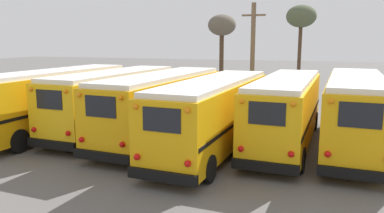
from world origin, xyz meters
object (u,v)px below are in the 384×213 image
school_bus_3 (215,111)px  school_bus_5 (355,110)px  utility_pole (253,53)px  school_bus_1 (116,99)px  school_bus_0 (57,98)px  school_bus_2 (163,104)px  school_bus_4 (286,109)px  bare_tree_1 (301,18)px  bare_tree_0 (222,27)px

school_bus_3 → school_bus_5: 6.24m
school_bus_3 → utility_pole: bearing=92.8°
school_bus_1 → school_bus_5: bearing=2.6°
school_bus_0 → school_bus_3: size_ratio=0.96×
school_bus_2 → school_bus_5: school_bus_5 is taller
school_bus_2 → school_bus_4: (5.93, 0.79, -0.04)m
school_bus_0 → utility_pole: 15.11m
school_bus_3 → school_bus_5: school_bus_5 is taller
school_bus_2 → bare_tree_1: 22.97m
bare_tree_1 → school_bus_4: bearing=-88.1°
school_bus_4 → school_bus_2: bearing=-172.4°
school_bus_4 → school_bus_1: bearing=-178.2°
school_bus_3 → utility_pole: utility_pole is taller
school_bus_5 → utility_pole: bearing=121.0°
school_bus_0 → school_bus_1: school_bus_0 is taller
school_bus_4 → utility_pole: bearing=107.9°
school_bus_1 → school_bus_3: 6.10m
school_bus_0 → school_bus_5: school_bus_0 is taller
school_bus_0 → school_bus_5: size_ratio=1.00×
school_bus_1 → school_bus_4: (8.89, 0.29, -0.04)m
school_bus_1 → utility_pole: utility_pole is taller
school_bus_0 → bare_tree_1: (11.17, 22.27, 5.24)m
school_bus_1 → school_bus_2: (2.96, -0.50, -0.00)m
school_bus_2 → utility_pole: utility_pole is taller
utility_pole → bare_tree_0: size_ratio=1.04×
bare_tree_1 → school_bus_0: bearing=-116.6°
school_bus_3 → school_bus_5: size_ratio=1.05×
school_bus_4 → bare_tree_1: (-0.68, 20.95, 5.32)m
bare_tree_0 → bare_tree_1: bare_tree_1 is taller
school_bus_0 → school_bus_1: size_ratio=1.05×
school_bus_2 → school_bus_5: 8.95m
school_bus_2 → bare_tree_1: bare_tree_1 is taller
school_bus_2 → school_bus_3: bearing=-17.5°
school_bus_3 → school_bus_5: bearing=18.3°
school_bus_1 → bare_tree_1: size_ratio=1.21×
utility_pole → school_bus_1: bearing=-114.8°
school_bus_1 → school_bus_3: bearing=-13.6°
school_bus_5 → bare_tree_0: bare_tree_0 is taller
school_bus_1 → school_bus_4: size_ratio=0.98×
utility_pole → school_bus_4: bearing=-72.1°
school_bus_2 → school_bus_4: bearing=7.6°
bare_tree_1 → school_bus_3: bearing=-95.7°
school_bus_1 → bare_tree_1: (8.21, 21.23, 5.27)m
school_bus_0 → bare_tree_1: bare_tree_1 is taller
school_bus_1 → school_bus_3: size_ratio=0.91×
school_bus_3 → bare_tree_0: (-4.99, 20.19, 4.42)m
utility_pole → bare_tree_0: bearing=120.8°
school_bus_2 → bare_tree_1: bearing=76.4°
school_bus_5 → bare_tree_0: bearing=120.9°
school_bus_3 → school_bus_1: bearing=166.4°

